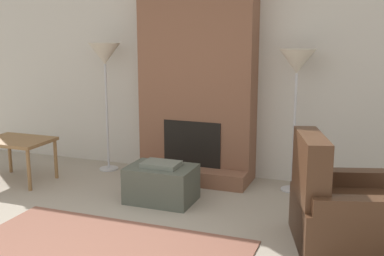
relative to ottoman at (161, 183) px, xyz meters
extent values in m
cube|color=#BCB7AD|center=(0.05, 1.23, 1.09)|extent=(7.60, 0.06, 2.60)
cube|color=brown|center=(0.05, 1.01, 1.09)|extent=(1.45, 0.38, 2.60)
cube|color=brown|center=(0.05, 0.69, -0.11)|extent=(1.45, 0.26, 0.19)
cube|color=black|center=(0.05, 0.81, 0.26)|extent=(0.74, 0.02, 0.57)
cube|color=#474C42|center=(0.00, 0.00, -0.01)|extent=(0.73, 0.52, 0.40)
cube|color=#60665B|center=(0.00, 0.00, 0.22)|extent=(0.40, 0.28, 0.05)
cube|color=#422819|center=(2.00, -0.44, 0.01)|extent=(1.16, 1.15, 0.44)
cube|color=#422819|center=(1.65, -0.55, 0.29)|extent=(0.41, 0.78, 1.00)
cube|color=#422819|center=(2.11, -0.81, 0.08)|extent=(0.85, 0.40, 0.58)
cube|color=#422819|center=(1.89, -0.08, 0.08)|extent=(0.85, 0.40, 0.58)
cube|color=brown|center=(-1.96, 0.04, 0.31)|extent=(0.80, 0.59, 0.04)
cylinder|color=brown|center=(-1.60, -0.22, 0.04)|extent=(0.04, 0.04, 0.50)
cylinder|color=brown|center=(-2.32, 0.29, 0.04)|extent=(0.04, 0.04, 0.50)
cylinder|color=brown|center=(-1.60, 0.29, 0.04)|extent=(0.04, 0.04, 0.50)
cylinder|color=#ADADB2|center=(-1.17, 0.87, -0.20)|extent=(0.25, 0.25, 0.02)
cylinder|color=#ADADB2|center=(-1.17, 0.87, 0.51)|extent=(0.03, 0.03, 1.40)
cone|color=beige|center=(-1.17, 0.87, 1.35)|extent=(0.41, 0.41, 0.27)
cylinder|color=#ADADB2|center=(1.29, 0.87, -0.20)|extent=(0.25, 0.25, 0.02)
cylinder|color=#ADADB2|center=(1.29, 0.87, 0.49)|extent=(0.03, 0.03, 1.36)
cone|color=beige|center=(1.29, 0.87, 1.31)|extent=(0.41, 0.41, 0.27)
cube|color=brown|center=(0.03, -1.21, -0.20)|extent=(2.45, 1.14, 0.01)
camera|label=1|loc=(2.08, -4.61, 1.68)|focal=45.00mm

